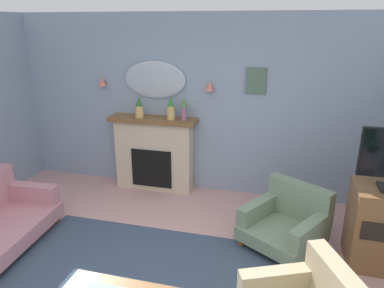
{
  "coord_description": "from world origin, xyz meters",
  "views": [
    {
      "loc": [
        1.16,
        -2.37,
        2.52
      ],
      "look_at": [
        0.15,
        1.53,
        1.15
      ],
      "focal_mm": 33.49,
      "sensor_mm": 36.0,
      "label": 1
    }
  ],
  "objects_px": {
    "wall_sconce_left": "(102,81)",
    "armchair_in_corner": "(287,221)",
    "mantel_vase_right": "(171,109)",
    "mantel_vase_left": "(139,108)",
    "mantel_vase_centre": "(184,107)",
    "framed_picture": "(256,81)",
    "wall_sconce_right": "(210,86)",
    "wall_mirror": "(155,80)",
    "fireplace": "(154,154)"
  },
  "relations": [
    {
      "from": "wall_sconce_left",
      "to": "armchair_in_corner",
      "type": "height_order",
      "value": "wall_sconce_left"
    },
    {
      "from": "armchair_in_corner",
      "to": "mantel_vase_right",
      "type": "bearing_deg",
      "value": 149.32
    },
    {
      "from": "mantel_vase_left",
      "to": "mantel_vase_centre",
      "type": "distance_m",
      "value": 0.7
    },
    {
      "from": "mantel_vase_centre",
      "to": "armchair_in_corner",
      "type": "xyz_separation_m",
      "value": [
        1.55,
        -1.04,
        -1.05
      ]
    },
    {
      "from": "framed_picture",
      "to": "mantel_vase_centre",
      "type": "bearing_deg",
      "value": -169.8
    },
    {
      "from": "mantel_vase_left",
      "to": "mantel_vase_right",
      "type": "xyz_separation_m",
      "value": [
        0.5,
        0.0,
        0.02
      ]
    },
    {
      "from": "mantel_vase_right",
      "to": "wall_sconce_right",
      "type": "height_order",
      "value": "wall_sconce_right"
    },
    {
      "from": "mantel_vase_left",
      "to": "framed_picture",
      "type": "bearing_deg",
      "value": 6.04
    },
    {
      "from": "mantel_vase_centre",
      "to": "wall_sconce_left",
      "type": "xyz_separation_m",
      "value": [
        -1.35,
        0.12,
        0.3
      ]
    },
    {
      "from": "mantel_vase_centre",
      "to": "wall_sconce_left",
      "type": "relative_size",
      "value": 2.57
    },
    {
      "from": "wall_sconce_right",
      "to": "armchair_in_corner",
      "type": "bearing_deg",
      "value": -43.95
    },
    {
      "from": "wall_sconce_left",
      "to": "wall_sconce_right",
      "type": "bearing_deg",
      "value": 0.0
    },
    {
      "from": "mantel_vase_right",
      "to": "wall_sconce_right",
      "type": "bearing_deg",
      "value": 12.31
    },
    {
      "from": "mantel_vase_centre",
      "to": "wall_sconce_right",
      "type": "distance_m",
      "value": 0.48
    },
    {
      "from": "wall_sconce_left",
      "to": "wall_sconce_right",
      "type": "height_order",
      "value": "same"
    },
    {
      "from": "wall_sconce_right",
      "to": "mantel_vase_centre",
      "type": "bearing_deg",
      "value": -161.08
    },
    {
      "from": "mantel_vase_right",
      "to": "framed_picture",
      "type": "distance_m",
      "value": 1.29
    },
    {
      "from": "wall_mirror",
      "to": "framed_picture",
      "type": "relative_size",
      "value": 2.67
    },
    {
      "from": "wall_mirror",
      "to": "armchair_in_corner",
      "type": "xyz_separation_m",
      "value": [
        2.05,
        -1.21,
        -1.4
      ]
    },
    {
      "from": "wall_mirror",
      "to": "wall_sconce_right",
      "type": "relative_size",
      "value": 6.86
    },
    {
      "from": "wall_sconce_right",
      "to": "framed_picture",
      "type": "bearing_deg",
      "value": 5.27
    },
    {
      "from": "mantel_vase_right",
      "to": "wall_mirror",
      "type": "distance_m",
      "value": 0.52
    },
    {
      "from": "mantel_vase_centre",
      "to": "framed_picture",
      "type": "height_order",
      "value": "framed_picture"
    },
    {
      "from": "fireplace",
      "to": "mantel_vase_centre",
      "type": "distance_m",
      "value": 0.93
    },
    {
      "from": "mantel_vase_left",
      "to": "framed_picture",
      "type": "xyz_separation_m",
      "value": [
        1.7,
        0.18,
        0.44
      ]
    },
    {
      "from": "mantel_vase_centre",
      "to": "wall_sconce_right",
      "type": "xyz_separation_m",
      "value": [
        0.35,
        0.12,
        0.3
      ]
    },
    {
      "from": "fireplace",
      "to": "mantel_vase_centre",
      "type": "xyz_separation_m",
      "value": [
        0.5,
        -0.03,
        0.79
      ]
    },
    {
      "from": "framed_picture",
      "to": "wall_sconce_right",
      "type": "bearing_deg",
      "value": -174.73
    },
    {
      "from": "framed_picture",
      "to": "armchair_in_corner",
      "type": "height_order",
      "value": "framed_picture"
    },
    {
      "from": "wall_sconce_left",
      "to": "wall_sconce_right",
      "type": "relative_size",
      "value": 1.0
    },
    {
      "from": "mantel_vase_right",
      "to": "wall_mirror",
      "type": "xyz_separation_m",
      "value": [
        -0.3,
        0.17,
        0.39
      ]
    },
    {
      "from": "fireplace",
      "to": "wall_mirror",
      "type": "distance_m",
      "value": 1.15
    },
    {
      "from": "wall_sconce_left",
      "to": "armchair_in_corner",
      "type": "bearing_deg",
      "value": -21.78
    },
    {
      "from": "mantel_vase_left",
      "to": "armchair_in_corner",
      "type": "xyz_separation_m",
      "value": [
        2.25,
        -1.04,
        -1.0
      ]
    },
    {
      "from": "fireplace",
      "to": "mantel_vase_left",
      "type": "relative_size",
      "value": 4.08
    },
    {
      "from": "mantel_vase_right",
      "to": "framed_picture",
      "type": "relative_size",
      "value": 1.0
    },
    {
      "from": "mantel_vase_centre",
      "to": "wall_mirror",
      "type": "distance_m",
      "value": 0.63
    },
    {
      "from": "fireplace",
      "to": "mantel_vase_right",
      "type": "xyz_separation_m",
      "value": [
        0.3,
        -0.03,
        0.75
      ]
    },
    {
      "from": "mantel_vase_right",
      "to": "armchair_in_corner",
      "type": "xyz_separation_m",
      "value": [
        1.75,
        -1.04,
        -1.02
      ]
    },
    {
      "from": "armchair_in_corner",
      "to": "wall_mirror",
      "type": "bearing_deg",
      "value": 149.48
    },
    {
      "from": "wall_sconce_left",
      "to": "framed_picture",
      "type": "height_order",
      "value": "framed_picture"
    },
    {
      "from": "mantel_vase_right",
      "to": "fireplace",
      "type": "bearing_deg",
      "value": 174.61
    },
    {
      "from": "wall_sconce_left",
      "to": "mantel_vase_left",
      "type": "bearing_deg",
      "value": -10.46
    },
    {
      "from": "mantel_vase_right",
      "to": "mantel_vase_centre",
      "type": "xyz_separation_m",
      "value": [
        0.2,
        0.0,
        0.04
      ]
    },
    {
      "from": "fireplace",
      "to": "wall_sconce_right",
      "type": "xyz_separation_m",
      "value": [
        0.85,
        0.09,
        1.09
      ]
    },
    {
      "from": "fireplace",
      "to": "mantel_vase_right",
      "type": "height_order",
      "value": "mantel_vase_right"
    },
    {
      "from": "framed_picture",
      "to": "fireplace",
      "type": "bearing_deg",
      "value": -174.23
    },
    {
      "from": "mantel_vase_left",
      "to": "wall_sconce_right",
      "type": "bearing_deg",
      "value": 6.52
    },
    {
      "from": "framed_picture",
      "to": "armchair_in_corner",
      "type": "xyz_separation_m",
      "value": [
        0.55,
        -1.22,
        -1.44
      ]
    },
    {
      "from": "wall_mirror",
      "to": "armchair_in_corner",
      "type": "height_order",
      "value": "wall_mirror"
    }
  ]
}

